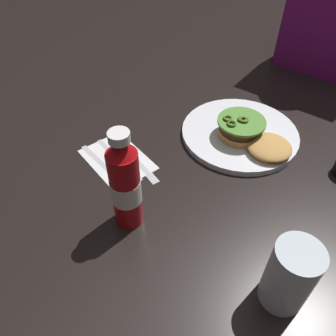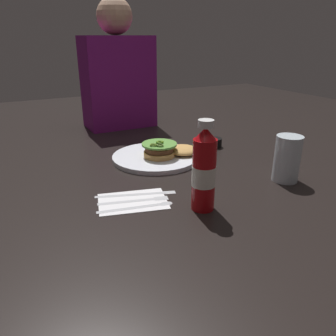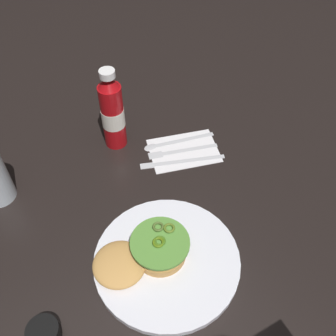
{
  "view_description": "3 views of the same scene",
  "coord_description": "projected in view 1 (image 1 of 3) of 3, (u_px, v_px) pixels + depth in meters",
  "views": [
    {
      "loc": [
        0.19,
        -0.55,
        0.55
      ],
      "look_at": [
        -0.12,
        -0.14,
        0.05
      ],
      "focal_mm": 35.97,
      "sensor_mm": 36.0,
      "label": 1
    },
    {
      "loc": [
        -0.53,
        -0.87,
        0.39
      ],
      "look_at": [
        -0.12,
        -0.09,
        0.04
      ],
      "focal_mm": 35.55,
      "sensor_mm": 36.0,
      "label": 2
    },
    {
      "loc": [
        0.11,
        0.43,
        0.72
      ],
      "look_at": [
        -0.17,
        -0.08,
        0.05
      ],
      "focal_mm": 41.7,
      "sensor_mm": 36.0,
      "label": 3
    }
  ],
  "objects": [
    {
      "name": "ketchup_bottle",
      "position": [
        125.0,
        185.0,
        0.61
      ],
      "size": [
        0.06,
        0.06,
        0.22
      ],
      "color": "#AF0D12",
      "rests_on": "ground_plane"
    },
    {
      "name": "napkin",
      "position": [
        117.0,
        159.0,
        0.8
      ],
      "size": [
        0.2,
        0.16,
        0.0
      ],
      "primitive_type": "cube",
      "rotation": [
        0.0,
        0.0,
        -0.25
      ],
      "color": "white",
      "rests_on": "ground_plane"
    },
    {
      "name": "dinner_plate",
      "position": [
        240.0,
        133.0,
        0.86
      ],
      "size": [
        0.3,
        0.3,
        0.02
      ],
      "primitive_type": "cylinder",
      "color": "white",
      "rests_on": "ground_plane"
    },
    {
      "name": "burger_sandwich",
      "position": [
        251.0,
        135.0,
        0.82
      ],
      "size": [
        0.2,
        0.12,
        0.05
      ],
      "color": "tan",
      "rests_on": "dinner_plate"
    },
    {
      "name": "butter_knife",
      "position": [
        136.0,
        158.0,
        0.8
      ],
      "size": [
        0.21,
        0.08,
        0.0
      ],
      "color": "silver",
      "rests_on": "napkin"
    },
    {
      "name": "fork_utensil",
      "position": [
        121.0,
        163.0,
        0.79
      ],
      "size": [
        0.18,
        0.07,
        0.0
      ],
      "color": "silver",
      "rests_on": "napkin"
    },
    {
      "name": "water_glass",
      "position": [
        290.0,
        276.0,
        0.52
      ],
      "size": [
        0.07,
        0.07,
        0.13
      ],
      "primitive_type": "cylinder",
      "color": "silver",
      "rests_on": "ground_plane"
    },
    {
      "name": "spoon_utensil",
      "position": [
        111.0,
        172.0,
        0.77
      ],
      "size": [
        0.19,
        0.05,
        0.0
      ],
      "color": "silver",
      "rests_on": "napkin"
    },
    {
      "name": "ground_plane",
      "position": [
        246.0,
        169.0,
        0.78
      ],
      "size": [
        3.0,
        3.0,
        0.0
      ],
      "primitive_type": "plane",
      "color": "black"
    }
  ]
}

